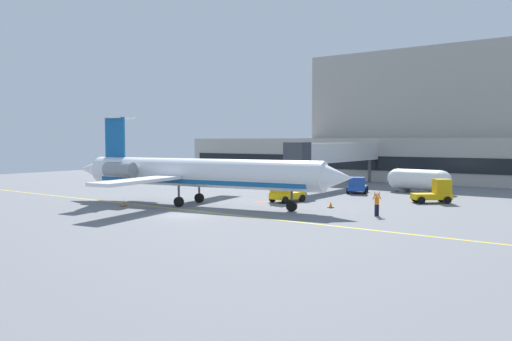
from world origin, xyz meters
The scene contains 11 objects.
ground centered at (0.00, 0.00, -0.05)m, with size 120.00×120.00×0.11m.
terminal_building centered at (0.01, 46.75, 7.20)m, with size 66.13×12.45×19.64m.
jet_bridge_west centered at (-0.17, 27.81, 4.42)m, with size 2.40×22.86×5.79m.
regional_jet centered at (-3.49, 5.25, 2.99)m, with size 29.08×21.23×8.39m.
baggage_tug centered at (2.17, 11.78, 1.04)m, with size 2.59×3.70×2.34m.
pushback_tractor centered at (14.27, 19.73, 1.02)m, with size 3.73×3.39×2.29m.
belt_loader centered at (4.54, 23.53, 0.87)m, with size 3.03×3.86×1.88m.
fuel_tank centered at (10.05, 28.07, 1.49)m, with size 7.44×2.80×2.68m.
marshaller centered at (12.82, 8.47, 0.98)m, with size 0.53×0.74×1.94m.
safety_cone_alpha centered at (7.65, 10.76, 0.25)m, with size 0.47×0.47×0.55m.
safety_cone_bravo centered at (-8.26, 0.89, 0.25)m, with size 0.47×0.47×0.55m.
Camera 1 is at (27.61, -29.06, 5.96)m, focal length 35.07 mm.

